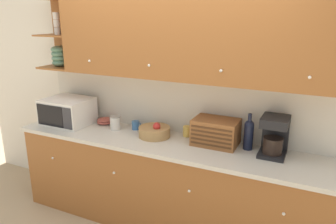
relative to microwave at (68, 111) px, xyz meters
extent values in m
plane|color=tan|center=(1.20, 0.29, -1.07)|extent=(24.00, 24.00, 0.00)
cube|color=silver|center=(1.20, 0.32, 0.23)|extent=(5.53, 0.06, 2.60)
cube|color=#935628|center=(1.20, -0.01, -0.63)|extent=(3.13, 0.59, 0.89)
cube|color=beige|center=(1.20, -0.02, -0.16)|extent=(3.15, 0.62, 0.04)
sphere|color=white|center=(0.02, -0.31, -0.43)|extent=(0.03, 0.03, 0.03)
sphere|color=white|center=(0.81, -0.31, -0.43)|extent=(0.03, 0.03, 0.03)
sphere|color=white|center=(1.59, -0.31, -0.43)|extent=(0.03, 0.03, 0.03)
sphere|color=white|center=(2.37, -0.31, -0.43)|extent=(0.03, 0.03, 0.03)
cube|color=beige|center=(1.20, 0.28, 0.16)|extent=(3.13, 0.01, 0.60)
cube|color=#935628|center=(1.41, 0.12, 0.83)|extent=(2.71, 0.34, 0.75)
cube|color=#935628|center=(-0.16, 0.28, 0.83)|extent=(0.42, 0.02, 0.75)
cube|color=#935628|center=(-0.16, 0.12, 0.46)|extent=(0.42, 0.34, 0.02)
cube|color=#935628|center=(-0.16, 0.12, 0.81)|extent=(0.42, 0.34, 0.02)
sphere|color=white|center=(0.39, -0.05, 0.59)|extent=(0.03, 0.03, 0.03)
sphere|color=white|center=(1.07, -0.05, 0.59)|extent=(0.03, 0.03, 0.03)
sphere|color=white|center=(1.75, -0.05, 0.59)|extent=(0.03, 0.03, 0.03)
sphere|color=white|center=(2.42, -0.05, 0.59)|extent=(0.03, 0.03, 0.03)
ellipsoid|color=slate|center=(-0.16, 0.12, 0.51)|extent=(0.18, 0.18, 0.08)
ellipsoid|color=slate|center=(-0.16, 0.12, 0.56)|extent=(0.18, 0.18, 0.08)
ellipsoid|color=slate|center=(-0.16, 0.12, 0.61)|extent=(0.18, 0.18, 0.08)
ellipsoid|color=slate|center=(-0.16, 0.12, 0.66)|extent=(0.18, 0.18, 0.08)
cylinder|color=silver|center=(-0.16, 0.12, 0.86)|extent=(0.07, 0.07, 0.08)
cylinder|color=silver|center=(-0.16, 0.12, 0.94)|extent=(0.07, 0.07, 0.08)
cylinder|color=silver|center=(-0.16, 0.12, 1.02)|extent=(0.07, 0.07, 0.08)
cube|color=silver|center=(0.00, 0.00, 0.00)|extent=(0.50, 0.42, 0.29)
cube|color=black|center=(-0.06, -0.21, 0.00)|extent=(0.35, 0.01, 0.23)
cube|color=#2D2D33|center=(0.18, -0.21, 0.00)|extent=(0.11, 0.01, 0.23)
ellipsoid|color=#9E473D|center=(0.37, 0.17, -0.12)|extent=(0.18, 0.18, 0.04)
ellipsoid|color=#9E473D|center=(0.37, 0.17, -0.10)|extent=(0.17, 0.17, 0.04)
cylinder|color=silver|center=(0.58, 0.07, -0.08)|extent=(0.11, 0.11, 0.14)
cylinder|color=gray|center=(0.58, 0.07, 0.00)|extent=(0.12, 0.12, 0.01)
cylinder|color=#38669E|center=(0.78, 0.16, -0.10)|extent=(0.08, 0.08, 0.09)
torus|color=#38669E|center=(0.82, 0.16, -0.10)|extent=(0.01, 0.06, 0.06)
cylinder|color=#A87F4C|center=(1.06, 0.06, -0.09)|extent=(0.32, 0.32, 0.10)
sphere|color=red|center=(1.10, 0.04, -0.02)|extent=(0.08, 0.08, 0.08)
cylinder|color=gold|center=(1.35, 0.21, -0.09)|extent=(0.09, 0.09, 0.10)
torus|color=gold|center=(1.40, 0.21, -0.09)|extent=(0.01, 0.07, 0.07)
cube|color=brown|center=(1.67, 0.13, -0.02)|extent=(0.41, 0.28, 0.25)
cube|color=#4B2C16|center=(1.67, -0.02, -0.10)|extent=(0.38, 0.01, 0.02)
cube|color=#4B2C16|center=(1.67, -0.02, -0.06)|extent=(0.38, 0.01, 0.02)
cube|color=#4B2C16|center=(1.67, -0.02, -0.02)|extent=(0.38, 0.01, 0.02)
cube|color=#4B2C16|center=(1.67, -0.02, 0.02)|extent=(0.38, 0.01, 0.02)
cube|color=#4B2C16|center=(1.67, -0.02, 0.06)|extent=(0.38, 0.01, 0.02)
cylinder|color=black|center=(1.97, 0.15, -0.03)|extent=(0.09, 0.09, 0.23)
sphere|color=black|center=(1.97, 0.15, 0.09)|extent=(0.09, 0.09, 0.09)
cylinder|color=black|center=(1.97, 0.15, 0.15)|extent=(0.03, 0.03, 0.08)
cube|color=black|center=(2.20, 0.10, -0.13)|extent=(0.22, 0.27, 0.03)
cylinder|color=black|center=(2.20, 0.08, -0.04)|extent=(0.17, 0.17, 0.14)
cube|color=black|center=(2.20, 0.21, 0.03)|extent=(0.22, 0.06, 0.35)
cube|color=black|center=(2.20, 0.10, 0.17)|extent=(0.22, 0.27, 0.08)
camera|label=1|loc=(2.51, -2.66, 1.04)|focal=35.00mm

